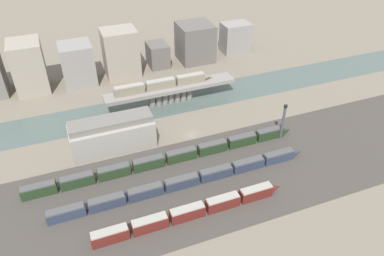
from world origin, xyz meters
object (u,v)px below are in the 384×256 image
at_px(train_on_bridge, 164,84).
at_px(warehouse_building, 112,135).
at_px(signal_tower, 283,122).
at_px(train_yard_far, 168,158).
at_px(train_yard_mid, 185,181).
at_px(train_yard_near, 191,212).

height_order(train_on_bridge, warehouse_building, warehouse_building).
relative_size(warehouse_building, signal_tower, 1.99).
relative_size(train_yard_far, warehouse_building, 3.29).
height_order(train_yard_mid, warehouse_building, warehouse_building).
height_order(train_yard_near, train_yard_mid, train_yard_near).
relative_size(train_on_bridge, train_yard_mid, 0.50).
distance_m(train_yard_mid, signal_tower, 41.54).
bearing_deg(train_yard_mid, warehouse_building, 122.28).
relative_size(train_on_bridge, signal_tower, 2.93).
xyz_separation_m(train_yard_mid, warehouse_building, (-16.51, 26.13, 3.97)).
distance_m(train_yard_near, train_yard_far, 23.97).
xyz_separation_m(train_yard_near, train_yard_mid, (2.78, 12.03, -0.19)).
bearing_deg(signal_tower, train_yard_far, 177.76).
distance_m(warehouse_building, signal_tower, 58.62).
relative_size(train_yard_near, warehouse_building, 2.01).
bearing_deg(train_yard_near, warehouse_building, 109.79).
xyz_separation_m(train_on_bridge, signal_tower, (31.52, -37.05, -2.32)).
xyz_separation_m(warehouse_building, signal_tower, (56.43, -15.85, 1.22)).
xyz_separation_m(train_on_bridge, train_yard_mid, (-8.40, -47.33, -7.50)).
bearing_deg(train_yard_far, train_yard_mid, -82.80).
height_order(train_yard_mid, train_yard_far, train_yard_far).
distance_m(train_yard_far, warehouse_building, 21.03).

